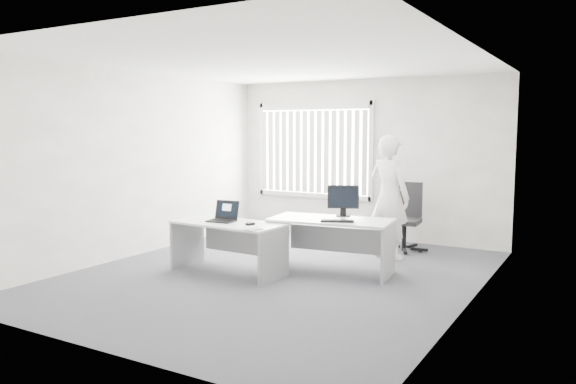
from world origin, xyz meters
The scene contains 18 objects.
ground centered at (0.00, 0.00, 0.00)m, with size 6.00×6.00×0.00m, color #575860.
wall_back centered at (0.00, 3.00, 1.40)m, with size 5.00×0.02×2.80m, color white.
wall_front centered at (0.00, -3.00, 1.40)m, with size 5.00×0.02×2.80m, color white.
wall_left centered at (-2.50, 0.00, 1.40)m, with size 0.02×6.00×2.80m, color white.
wall_right centered at (2.50, 0.00, 1.40)m, with size 0.02×6.00×2.80m, color white.
ceiling centered at (0.00, 0.00, 2.80)m, with size 5.00×6.00×0.02m, color white.
window centered at (-1.00, 2.96, 1.55)m, with size 2.32×0.06×1.76m, color silver.
blinds centered at (-1.00, 2.90, 1.52)m, with size 2.20×0.10×1.50m, color silver, non-canonical shape.
desk_near centered at (-0.61, -0.25, 0.50)m, with size 1.56×0.79×0.70m.
desk_far centered at (0.57, 0.46, 0.53)m, with size 1.70×0.96×0.74m.
office_chair centered at (0.98, 2.35, 0.34)m, with size 0.67×0.67×1.09m.
person centered at (0.94, 1.69, 0.93)m, with size 0.68×0.44×1.85m, color silver.
laptop centered at (-0.71, -0.27, 0.83)m, with size 0.35×0.31×0.27m, color black, non-canonical shape.
paper_sheet centered at (-0.22, -0.39, 0.70)m, with size 0.31×0.22×0.00m, color white.
mouse centered at (-0.22, -0.30, 0.72)m, with size 0.06×0.11×0.05m, color silver, non-canonical shape.
booklet centered at (0.00, -0.56, 0.70)m, with size 0.14×0.20×0.01m, color white.
keyboard centered at (0.75, 0.28, 0.75)m, with size 0.43×0.14×0.02m, color black.
monitor centered at (0.62, 0.75, 0.95)m, with size 0.43×0.13×0.43m, color black, non-canonical shape.
Camera 1 is at (3.79, -6.27, 1.93)m, focal length 35.00 mm.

